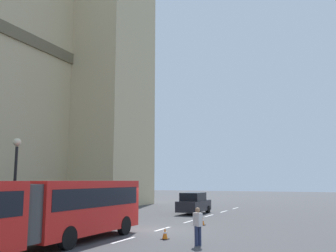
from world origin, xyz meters
The scene contains 8 objects.
ground_plane centered at (0.00, 0.00, 0.00)m, with size 160.00×160.00×0.00m, color #424244.
lane_centre_marking centered at (0.68, 0.00, 0.00)m, with size 39.00×0.16×0.01m.
articulated_bus centered at (-9.09, 1.99, 1.74)m, with size 16.09×2.54×2.90m.
sedan_lead centered at (11.04, 1.74, 0.91)m, with size 4.40×1.86×1.85m.
traffic_cone_west centered at (-2.85, -1.76, 0.28)m, with size 0.36×0.36×0.58m.
traffic_cone_middle centered at (3.48, -1.59, 0.28)m, with size 0.36×0.36×0.58m.
street_lamp centered at (-4.80, 6.50, 3.06)m, with size 0.44×0.44×5.27m.
pedestrian_near_cones centered at (-3.90, -3.87, 0.91)m, with size 0.40×0.47×1.69m.
Camera 1 is at (-20.20, -9.63, 2.93)m, focal length 39.43 mm.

